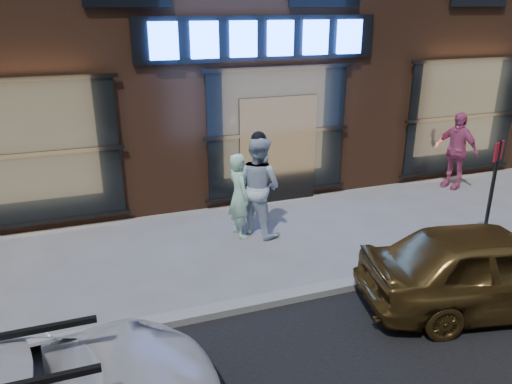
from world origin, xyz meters
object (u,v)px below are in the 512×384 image
man_bowtie (239,195)px  man_cap (259,186)px  passerby (456,150)px  gold_sedan (491,268)px  sign_post (493,186)px

man_bowtie → man_cap: bearing=-99.2°
passerby → gold_sedan: (-3.08, -4.47, -0.29)m
passerby → man_cap: bearing=-100.2°
man_cap → passerby: size_ratio=1.05×
man_bowtie → sign_post: 4.55m
man_cap → sign_post: bearing=-150.7°
passerby → gold_sedan: 5.44m
man_cap → gold_sedan: 4.28m
man_bowtie → gold_sedan: size_ratio=0.44×
man_bowtie → sign_post: size_ratio=0.80×
gold_sedan → sign_post: size_ratio=1.83×
man_bowtie → sign_post: bearing=-125.0°
man_bowtie → gold_sedan: bearing=-150.2°
man_bowtie → passerby: (5.80, 0.89, 0.11)m
sign_post → passerby: bearing=34.5°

